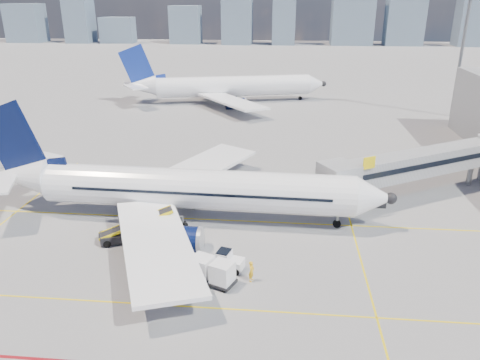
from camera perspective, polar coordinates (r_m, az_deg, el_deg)
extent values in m
plane|color=gray|center=(39.88, -5.70, -9.90)|extent=(420.00, 420.00, 0.00)
cube|color=yellow|center=(46.77, -3.86, -4.82)|extent=(60.00, 0.18, 0.01)
cube|color=yellow|center=(35.02, -7.59, -14.97)|extent=(80.00, 0.15, 0.01)
cube|color=yellow|center=(41.53, 14.44, -9.16)|extent=(0.15, 28.00, 0.01)
cube|color=yellow|center=(53.59, -25.53, -3.46)|extent=(0.15, 30.00, 0.01)
cube|color=#9D9FA5|center=(54.41, 21.34, 1.99)|extent=(20.84, 13.93, 2.60)
cube|color=black|center=(54.35, 21.36, 2.19)|extent=(20.52, 13.82, 0.55)
cube|color=#9D9FA5|center=(47.28, 11.89, 0.20)|extent=(4.49, 4.56, 3.00)
cube|color=black|center=(51.39, 16.11, -2.73)|extent=(2.20, 1.00, 0.70)
cylinder|color=slate|center=(50.87, 16.26, -1.35)|extent=(0.56, 0.56, 2.70)
cylinder|color=slate|center=(60.63, 26.31, 1.18)|extent=(0.60, 0.60, 3.90)
cube|color=yellow|center=(46.90, 15.48, 2.03)|extent=(1.26, 0.82, 1.20)
cylinder|color=slate|center=(93.93, 25.50, 14.51)|extent=(0.56, 0.56, 25.00)
cube|color=slate|center=(255.55, -24.63, 17.01)|extent=(16.19, 11.70, 17.43)
cube|color=slate|center=(243.59, -19.09, 18.89)|extent=(11.17, 12.07, 28.25)
cube|color=slate|center=(237.36, -14.68, 17.27)|extent=(15.45, 8.13, 11.57)
cube|color=slate|center=(228.46, -6.64, 18.29)|extent=(13.67, 10.09, 16.68)
cube|color=slate|center=(224.58, -0.33, 19.64)|extent=(13.13, 14.23, 26.62)
cube|color=slate|center=(223.39, 5.43, 20.08)|extent=(10.15, 11.62, 30.84)
cube|color=slate|center=(225.27, 13.62, 19.41)|extent=(18.21, 10.95, 29.14)
cube|color=slate|center=(229.41, 19.45, 18.05)|extent=(16.25, 9.39, 22.73)
cube|color=slate|center=(237.20, 26.47, 17.97)|extent=(11.19, 10.58, 29.34)
cylinder|color=white|center=(45.47, -5.21, -1.10)|extent=(30.15, 4.77, 3.91)
cone|color=white|center=(45.16, 16.18, -2.08)|extent=(3.72, 4.01, 3.91)
sphere|color=black|center=(45.41, 17.92, -2.15)|extent=(1.13, 1.13, 1.10)
cone|color=white|center=(52.14, -25.23, 0.51)|extent=(6.52, 4.09, 3.91)
cube|color=black|center=(44.75, 14.61, -1.36)|extent=(1.55, 1.55, 0.45)
cube|color=white|center=(54.37, -4.75, 1.56)|extent=(11.86, 17.16, 0.58)
cube|color=white|center=(38.46, -10.17, -7.61)|extent=(11.12, 17.27, 0.58)
cylinder|color=#071039|center=(51.70, -4.33, -1.00)|extent=(3.67, 2.41, 2.30)
cylinder|color=#071039|center=(41.49, -7.46, -7.11)|extent=(3.67, 2.41, 2.30)
cylinder|color=#B4B7BC|center=(51.38, -2.25, -1.10)|extent=(0.42, 2.37, 2.36)
cylinder|color=#B4B7BC|center=(41.08, -4.86, -7.30)|extent=(0.42, 2.37, 2.36)
cube|color=#071039|center=(51.13, -25.83, 4.13)|extent=(6.87, 0.52, 8.54)
cube|color=#071039|center=(50.57, -23.10, 1.51)|extent=(5.66, 0.46, 2.16)
cube|color=white|center=(54.79, -23.94, 2.07)|extent=(5.00, 6.34, 0.22)
cylinder|color=slate|center=(45.71, 11.77, -4.67)|extent=(0.29, 0.29, 1.80)
cylinder|color=black|center=(45.94, 11.72, -5.25)|extent=(0.77, 0.30, 0.76)
cylinder|color=slate|center=(49.00, -5.63, -2.58)|extent=(0.33, 0.33, 1.60)
cylinder|color=black|center=(49.12, -5.61, -2.90)|extent=(1.02, 0.68, 1.00)
cylinder|color=slate|center=(44.43, -7.07, -5.30)|extent=(0.33, 0.33, 1.60)
cylinder|color=black|center=(44.56, -7.05, -5.64)|extent=(1.02, 0.68, 1.00)
cube|color=black|center=(47.01, -4.14, 0.11)|extent=(24.64, 0.81, 0.26)
cube|color=black|center=(43.51, -5.10, -1.74)|extent=(24.64, 0.81, 0.26)
cylinder|color=white|center=(98.92, -0.76, 11.38)|extent=(31.84, 11.41, 4.13)
cone|color=white|center=(102.66, 9.34, 11.48)|extent=(4.67, 4.90, 4.13)
sphere|color=black|center=(103.11, 10.14, 11.47)|extent=(1.40, 1.40, 1.16)
cone|color=white|center=(98.30, -12.19, 11.19)|extent=(7.55, 5.59, 4.13)
cube|color=black|center=(102.17, 8.60, 11.81)|extent=(1.91, 1.91, 0.48)
cube|color=white|center=(108.26, -2.26, 11.64)|extent=(8.61, 18.18, 0.61)
cube|color=white|center=(89.67, -0.99, 9.58)|extent=(15.00, 17.21, 0.61)
cylinder|color=#071039|center=(105.30, -1.47, 10.64)|extent=(4.27, 3.26, 2.43)
cylinder|color=#071039|center=(93.36, -0.59, 9.23)|extent=(4.27, 3.26, 2.43)
cylinder|color=#B4B7BC|center=(105.54, -0.37, 10.67)|extent=(0.94, 2.52, 2.50)
cylinder|color=#B4B7BC|center=(93.64, 0.65, 9.27)|extent=(0.94, 2.52, 2.50)
cube|color=navy|center=(97.74, -12.36, 13.29)|extent=(7.13, 2.02, 9.02)
cube|color=navy|center=(97.96, -10.73, 11.93)|extent=(5.88, 1.70, 2.28)
cube|color=white|center=(101.59, -12.33, 11.72)|extent=(4.02, 6.33, 0.23)
cube|color=white|center=(94.94, -12.58, 11.03)|extent=(6.03, 6.67, 0.23)
cylinder|color=black|center=(102.01, -1.55, 10.09)|extent=(1.12, 0.87, 1.00)
cylinder|color=black|center=(96.65, -1.17, 9.45)|extent=(1.12, 0.87, 1.00)
cylinder|color=black|center=(102.23, 7.34, 9.88)|extent=(0.80, 0.45, 0.76)
cube|color=white|center=(38.43, -1.37, -10.08)|extent=(2.62, 1.87, 0.86)
cube|color=white|center=(38.24, -1.98, -9.13)|extent=(1.36, 1.48, 0.64)
cube|color=black|center=(38.14, -1.99, -8.86)|extent=(1.25, 1.40, 0.38)
cylinder|color=black|center=(38.42, -2.91, -10.63)|extent=(0.64, 0.39, 0.60)
cylinder|color=black|center=(39.33, -2.21, -9.78)|extent=(0.64, 0.39, 0.60)
cylinder|color=black|center=(37.85, -0.49, -11.13)|extent=(0.64, 0.39, 0.60)
cylinder|color=black|center=(38.78, 0.16, -10.26)|extent=(0.64, 0.39, 0.60)
cube|color=black|center=(37.02, -3.40, -11.96)|extent=(3.99, 2.90, 0.18)
cube|color=white|center=(36.96, -4.65, -10.42)|extent=(2.03, 2.01, 1.57)
cube|color=white|center=(36.14, -2.17, -11.17)|extent=(2.03, 2.01, 1.57)
cylinder|color=black|center=(37.27, -5.87, -12.09)|extent=(0.35, 0.26, 0.32)
cylinder|color=black|center=(38.25, -4.68, -11.08)|extent=(0.35, 0.26, 0.32)
cylinder|color=black|center=(36.00, -2.01, -13.33)|extent=(0.35, 0.26, 0.32)
cylinder|color=black|center=(37.01, -0.89, -12.23)|extent=(0.35, 0.26, 0.32)
cube|color=black|center=(43.86, -13.62, -6.60)|extent=(4.96, 3.28, 0.78)
cube|color=black|center=(43.36, -12.58, -5.11)|extent=(6.62, 3.50, 2.05)
cube|color=yellow|center=(43.91, -12.64, -4.76)|extent=(6.26, 2.56, 2.14)
cube|color=yellow|center=(42.81, -12.51, -5.46)|extent=(6.26, 2.56, 2.14)
cylinder|color=black|center=(43.26, -15.90, -7.51)|extent=(0.72, 0.50, 0.67)
cylinder|color=black|center=(44.64, -15.95, -6.56)|extent=(0.72, 0.50, 0.67)
cylinder|color=black|center=(43.32, -11.18, -7.01)|extent=(0.72, 0.50, 0.67)
cylinder|color=black|center=(44.69, -11.38, -6.08)|extent=(0.72, 0.50, 0.67)
imported|color=gold|center=(36.90, 1.41, -11.06)|extent=(0.57, 0.72, 1.72)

